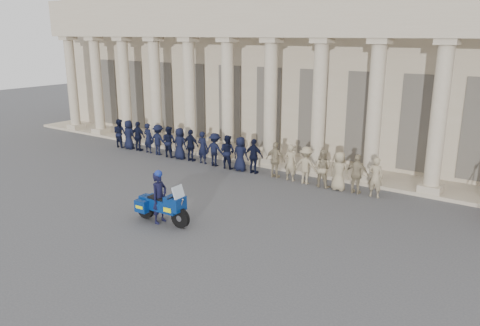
% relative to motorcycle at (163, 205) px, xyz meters
% --- Properties ---
extents(ground, '(90.00, 90.00, 0.00)m').
position_rel_motorcycle_xyz_m(ground, '(0.49, 0.50, -0.65)').
color(ground, '#434346').
rests_on(ground, ground).
extents(building, '(40.00, 12.50, 9.00)m').
position_rel_motorcycle_xyz_m(building, '(0.49, 15.25, 3.87)').
color(building, tan).
rests_on(building, ground).
extents(officer_rank, '(16.02, 0.64, 1.68)m').
position_rel_motorcycle_xyz_m(officer_rank, '(-2.72, 6.93, 0.19)').
color(officer_rank, black).
rests_on(officer_rank, ground).
extents(motorcycle, '(2.35, 0.97, 1.50)m').
position_rel_motorcycle_xyz_m(motorcycle, '(0.00, 0.00, 0.00)').
color(motorcycle, black).
rests_on(motorcycle, ground).
extents(rider, '(0.46, 0.69, 1.93)m').
position_rel_motorcycle_xyz_m(rider, '(-0.13, -0.01, 0.30)').
color(rider, black).
rests_on(rider, ground).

